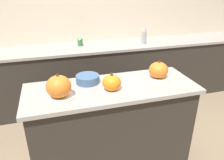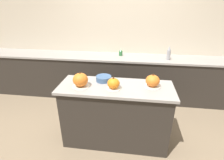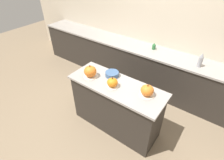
{
  "view_description": "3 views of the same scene",
  "coord_description": "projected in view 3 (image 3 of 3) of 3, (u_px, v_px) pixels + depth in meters",
  "views": [
    {
      "loc": [
        -0.48,
        -1.64,
        1.75
      ],
      "look_at": [
        0.01,
        0.04,
        0.95
      ],
      "focal_mm": 35.0,
      "sensor_mm": 36.0,
      "label": 1
    },
    {
      "loc": [
        0.23,
        -2.03,
        1.93
      ],
      "look_at": [
        -0.05,
        -0.01,
        1.0
      ],
      "focal_mm": 28.0,
      "sensor_mm": 36.0,
      "label": 2
    },
    {
      "loc": [
        1.16,
        -1.69,
        2.5
      ],
      "look_at": [
        -0.05,
        -0.04,
        0.99
      ],
      "focal_mm": 28.0,
      "sensor_mm": 36.0,
      "label": 3
    }
  ],
  "objects": [
    {
      "name": "ground_plane",
      "position": [
        116.0,
        124.0,
        3.13
      ],
      "size": [
        12.0,
        12.0,
        0.0
      ],
      "primitive_type": "plane",
      "color": "#847056"
    },
    {
      "name": "back_counter",
      "position": [
        152.0,
        70.0,
        3.73
      ],
      "size": [
        6.0,
        0.6,
        0.9
      ],
      "color": "#2D2823",
      "rests_on": "ground_plane"
    },
    {
      "name": "bottle_short",
      "position": [
        154.0,
        46.0,
        3.5
      ],
      "size": [
        0.07,
        0.07,
        0.13
      ],
      "color": "#2D6B38",
      "rests_on": "back_counter"
    },
    {
      "name": "kitchen_island",
      "position": [
        116.0,
        106.0,
        2.86
      ],
      "size": [
        1.51,
        0.57,
        0.9
      ],
      "color": "#2D2823",
      "rests_on": "ground_plane"
    },
    {
      "name": "mixing_bowl",
      "position": [
        112.0,
        74.0,
        2.76
      ],
      "size": [
        0.21,
        0.21,
        0.07
      ],
      "color": "#3D5B84",
      "rests_on": "kitchen_island"
    },
    {
      "name": "pumpkin_cake_left",
      "position": [
        90.0,
        72.0,
        2.71
      ],
      "size": [
        0.23,
        0.23,
        0.21
      ],
      "color": "silver",
      "rests_on": "kitchen_island"
    },
    {
      "name": "pumpkin_cake_right",
      "position": [
        147.0,
        91.0,
        2.36
      ],
      "size": [
        0.21,
        0.21,
        0.19
      ],
      "color": "silver",
      "rests_on": "kitchen_island"
    },
    {
      "name": "bottle_tall",
      "position": [
        201.0,
        60.0,
        2.94
      ],
      "size": [
        0.07,
        0.07,
        0.26
      ],
      "color": "#99999E",
      "rests_on": "back_counter"
    },
    {
      "name": "pumpkin_cake_center",
      "position": [
        112.0,
        83.0,
        2.52
      ],
      "size": [
        0.19,
        0.19,
        0.18
      ],
      "color": "silver",
      "rests_on": "kitchen_island"
    },
    {
      "name": "wall_back",
      "position": [
        165.0,
        29.0,
        3.47
      ],
      "size": [
        8.0,
        0.06,
        2.5
      ],
      "color": "beige",
      "rests_on": "ground_plane"
    }
  ]
}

